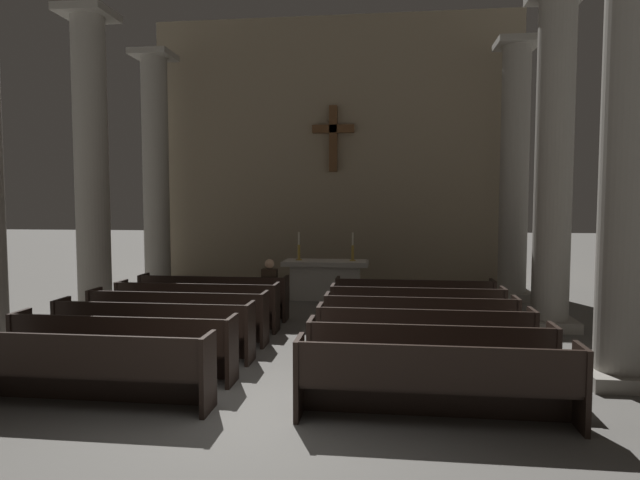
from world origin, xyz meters
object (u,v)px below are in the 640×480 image
(column_left_second, at_px, (92,170))
(pew_right_row_5, at_px, (416,311))
(pew_left_row_6, at_px, (213,297))
(pew_right_row_6, at_px, (414,301))
(pew_left_row_1, at_px, (83,369))
(pew_right_row_3, at_px, (424,338))
(pew_right_row_4, at_px, (420,323))
(lone_worshipper, at_px, (270,288))
(column_left_third, at_px, (156,177))
(candlestick_right, at_px, (353,252))
(column_right_third, at_px, (514,175))
(pew_right_row_1, at_px, (436,383))
(pew_left_row_5, at_px, (197,306))
(column_right_nearest, at_px, (628,150))
(candlestick_left, at_px, (299,251))
(pew_left_row_4, at_px, (178,317))
(pew_left_row_3, at_px, (153,330))
(altar, at_px, (326,279))
(pew_right_row_2, at_px, (429,357))
(pew_left_row_2, at_px, (123,347))
(column_right_second, at_px, (554,166))

(column_left_second, bearing_deg, pew_right_row_5, -7.96)
(pew_left_row_6, height_order, pew_right_row_6, same)
(pew_left_row_1, bearing_deg, pew_right_row_3, 25.67)
(pew_right_row_4, bearing_deg, lone_worshipper, 145.35)
(column_left_third, distance_m, candlestick_right, 5.87)
(column_right_third, height_order, candlestick_right, column_right_third)
(pew_right_row_3, height_order, pew_right_row_4, same)
(column_left_third, xyz_separation_m, column_right_third, (9.59, 0.00, 0.00))
(lone_worshipper, bearing_deg, candlestick_right, 59.27)
(pew_right_row_1, distance_m, pew_right_row_4, 3.07)
(pew_left_row_5, distance_m, pew_left_row_6, 1.02)
(pew_left_row_5, relative_size, pew_right_row_4, 1.00)
(column_right_nearest, relative_size, candlestick_left, 9.04)
(candlestick_left, xyz_separation_m, candlestick_right, (1.40, 0.00, 0.00))
(pew_left_row_4, bearing_deg, lone_worshipper, 59.21)
(pew_right_row_3, bearing_deg, pew_left_row_3, 180.00)
(pew_left_row_1, bearing_deg, column_right_third, 50.52)
(pew_left_row_3, height_order, candlestick_left, candlestick_left)
(altar, bearing_deg, pew_left_row_5, -119.71)
(candlestick_left, bearing_deg, lone_worshipper, -94.00)
(column_right_nearest, bearing_deg, pew_left_row_4, 168.92)
(pew_right_row_2, bearing_deg, pew_left_row_5, 144.22)
(column_right_third, bearing_deg, pew_right_row_5, -121.72)
(pew_right_row_2, bearing_deg, pew_right_row_1, -90.00)
(pew_left_row_2, distance_m, pew_right_row_5, 5.25)
(pew_right_row_3, bearing_deg, pew_right_row_4, 90.00)
(pew_left_row_3, bearing_deg, column_left_second, 131.51)
(pew_right_row_1, relative_size, column_right_third, 0.49)
(pew_left_row_1, xyz_separation_m, pew_right_row_3, (4.26, 2.05, 0.00))
(pew_left_row_6, height_order, column_left_third, column_left_third)
(altar, bearing_deg, pew_right_row_5, -60.29)
(column_right_third, xyz_separation_m, candlestick_right, (-4.10, -0.59, -1.97))
(pew_left_row_6, relative_size, pew_right_row_4, 1.00)
(pew_right_row_6, xyz_separation_m, column_right_second, (2.67, -0.05, 2.74))
(candlestick_right, bearing_deg, pew_left_row_5, -127.17)
(pew_right_row_2, xyz_separation_m, lone_worshipper, (-3.01, 4.13, 0.22))
(pew_right_row_1, distance_m, pew_right_row_6, 5.11)
(pew_left_row_3, bearing_deg, pew_right_row_2, -13.51)
(pew_left_row_5, relative_size, column_right_nearest, 0.49)
(pew_left_row_3, distance_m, pew_left_row_4, 1.02)
(pew_right_row_1, xyz_separation_m, column_left_second, (-6.92, 5.06, 2.74))
(pew_right_row_4, relative_size, column_left_second, 0.49)
(pew_left_row_6, xyz_separation_m, pew_right_row_6, (4.26, 0.00, 0.00))
(pew_left_row_6, relative_size, pew_right_row_3, 1.00)
(pew_right_row_2, height_order, pew_right_row_3, same)
(pew_left_row_4, height_order, candlestick_left, candlestick_left)
(pew_left_row_5, height_order, pew_right_row_6, same)
(column_left_second, bearing_deg, altar, 29.94)
(pew_left_row_5, xyz_separation_m, candlestick_right, (2.83, 3.73, 0.77))
(pew_left_row_1, height_order, pew_right_row_3, same)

